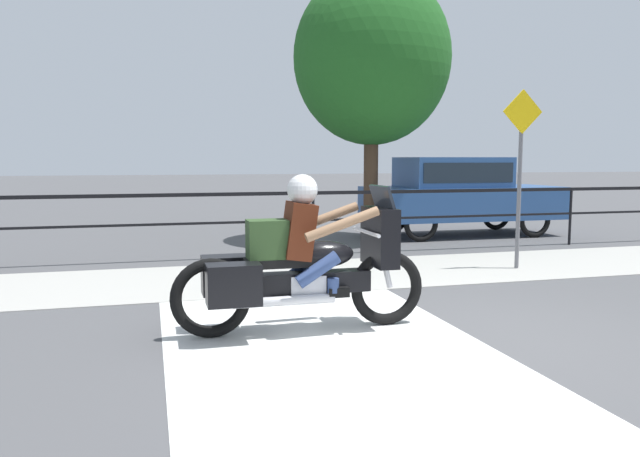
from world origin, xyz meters
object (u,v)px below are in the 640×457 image
Objects in this scene: street_sign at (520,160)px; tree_behind_sign at (372,59)px; motorcycle at (300,262)px; parked_car at (458,191)px.

tree_behind_sign reaches higher than street_sign.
street_sign is (3.93, 2.45, 0.95)m from motorcycle.
parked_car is at bearing 48.08° from motorcycle.
street_sign is (-1.08, -3.94, 0.67)m from parked_car.
tree_behind_sign is (-0.99, 3.72, 1.98)m from street_sign.
motorcycle is at bearing -115.50° from tree_behind_sign.
tree_behind_sign reaches higher than parked_car.
tree_behind_sign is (-2.07, -0.22, 2.65)m from parked_car.
motorcycle is at bearing -148.11° from street_sign.
street_sign is 0.50× the size of tree_behind_sign.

